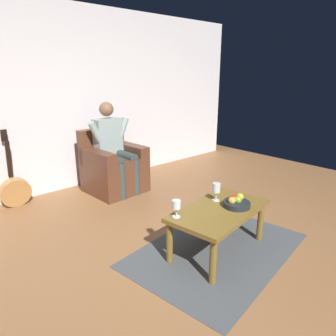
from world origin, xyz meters
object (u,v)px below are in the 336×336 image
(armchair, at_px, (113,168))
(guitar, at_px, (15,190))
(wine_glass_far, at_px, (216,189))
(coffee_table, at_px, (219,215))
(fruit_bowl, at_px, (236,203))
(wine_glass_near, at_px, (176,206))
(person_seated, at_px, (113,145))

(armchair, xyz_separation_m, guitar, (1.22, -0.36, -0.11))
(armchair, xyz_separation_m, wine_glass_far, (-0.01, 1.85, 0.22))
(coffee_table, distance_m, fruit_bowl, 0.20)
(armchair, height_order, wine_glass_near, armchair)
(guitar, bearing_deg, person_seated, 162.07)
(coffee_table, distance_m, guitar, 2.59)
(armchair, distance_m, fruit_bowl, 2.07)
(person_seated, distance_m, wine_glass_far, 1.82)
(person_seated, distance_m, coffee_table, 1.98)
(person_seated, xyz_separation_m, guitar, (1.22, -0.39, -0.44))
(person_seated, height_order, wine_glass_far, person_seated)
(person_seated, bearing_deg, wine_glass_far, 87.11)
(person_seated, distance_m, wine_glass_near, 1.89)
(coffee_table, xyz_separation_m, wine_glass_near, (0.41, -0.14, 0.17))
(armchair, bearing_deg, person_seated, 90.00)
(armchair, xyz_separation_m, wine_glass_near, (0.53, 1.85, 0.21))
(wine_glass_near, relative_size, wine_glass_far, 0.88)
(coffee_table, xyz_separation_m, guitar, (1.10, -2.35, -0.15))
(coffee_table, bearing_deg, wine_glass_near, -18.73)
(armchair, distance_m, wine_glass_near, 1.93)
(armchair, height_order, wine_glass_far, armchair)
(armchair, bearing_deg, wine_glass_far, 87.16)
(armchair, relative_size, guitar, 0.90)
(wine_glass_near, bearing_deg, wine_glass_far, -179.79)
(coffee_table, bearing_deg, wine_glass_far, -131.40)
(coffee_table, height_order, wine_glass_near, wine_glass_near)
(guitar, bearing_deg, coffee_table, 115.07)
(coffee_table, distance_m, wine_glass_near, 0.46)
(armchair, height_order, fruit_bowl, armchair)
(person_seated, height_order, wine_glass_near, person_seated)
(wine_glass_far, height_order, fruit_bowl, wine_glass_far)
(wine_glass_near, xyz_separation_m, wine_glass_far, (-0.53, -0.00, 0.01))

